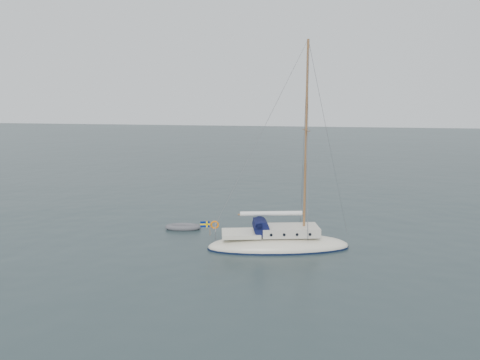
# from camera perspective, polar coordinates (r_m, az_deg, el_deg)

# --- Properties ---
(ground) EXTENTS (300.00, 300.00, 0.00)m
(ground) POSITION_cam_1_polar(r_m,az_deg,el_deg) (32.82, 1.96, -6.70)
(ground) COLOR black
(ground) RESTS_ON ground
(sailboat) EXTENTS (9.42, 2.82, 13.41)m
(sailboat) POSITION_cam_1_polar(r_m,az_deg,el_deg) (29.67, 4.75, -6.45)
(sailboat) COLOR beige
(sailboat) RESTS_ON ground
(dinghy) EXTENTS (2.61, 1.18, 0.37)m
(dinghy) POSITION_cam_1_polar(r_m,az_deg,el_deg) (34.45, -6.96, -5.70)
(dinghy) COLOR #54545A
(dinghy) RESTS_ON ground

